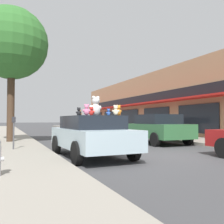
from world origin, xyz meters
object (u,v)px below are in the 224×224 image
object	(u,v)px
teddy_bear_purple	(93,113)
parked_car_far_right	(109,126)
teddy_bear_blue	(108,112)
teddy_bear_red	(91,111)
teddy_bear_black	(79,112)
parked_car_far_center	(158,128)
teddy_bear_giant	(96,106)
teddy_bear_pink	(87,110)
parking_meter	(14,128)
plush_art_car	(91,135)
teddy_bear_brown	(80,113)
street_tree	(12,44)
teddy_bear_cream	(116,110)
teddy_bear_orange	(118,110)

from	to	relation	value
teddy_bear_purple	parked_car_far_right	distance (m)	11.02
teddy_bear_blue	teddy_bear_red	xyz separation A→B (m)	(-0.60, 0.10, 0.03)
teddy_bear_black	parked_car_far_center	distance (m)	5.92
teddy_bear_red	teddy_bear_giant	bearing A→B (deg)	-135.95
teddy_bear_red	teddy_bear_pink	world-z (taller)	teddy_bear_pink
teddy_bear_blue	teddy_bear_purple	size ratio (longest dim) A/B	1.01
teddy_bear_red	parked_car_far_right	world-z (taller)	teddy_bear_red
parking_meter	teddy_bear_giant	bearing A→B (deg)	-39.28
plush_art_car	parking_meter	world-z (taller)	plush_art_car
parked_car_far_center	teddy_bear_purple	bearing A→B (deg)	-149.30
parked_car_far_center	parked_car_far_right	world-z (taller)	parked_car_far_center
teddy_bear_blue	teddy_bear_brown	world-z (taller)	teddy_bear_blue
teddy_bear_black	teddy_bear_giant	bearing A→B (deg)	100.77
parked_car_far_center	street_tree	size ratio (longest dim) A/B	0.55
teddy_bear_cream	parking_meter	xyz separation A→B (m)	(-2.96, 3.20, -0.64)
teddy_bear_black	teddy_bear_purple	size ratio (longest dim) A/B	1.31
plush_art_car	parked_car_far_center	world-z (taller)	parked_car_far_center
teddy_bear_orange	parking_meter	bearing A→B (deg)	-56.16
plush_art_car	teddy_bear_black	world-z (taller)	teddy_bear_black
teddy_bear_giant	teddy_bear_blue	xyz separation A→B (m)	(0.39, -0.23, -0.22)
teddy_bear_black	teddy_bear_pink	size ratio (longest dim) A/B	0.96
plush_art_car	parked_car_far_center	bearing A→B (deg)	31.77
teddy_bear_cream	teddy_bear_red	distance (m)	1.05
teddy_bear_giant	teddy_bear_blue	bearing A→B (deg)	132.27
teddy_bear_brown	teddy_bear_black	bearing A→B (deg)	48.79
teddy_bear_purple	teddy_bear_pink	world-z (taller)	teddy_bear_pink
teddy_bear_orange	teddy_bear_red	distance (m)	0.98
teddy_bear_black	teddy_bear_brown	bearing A→B (deg)	-135.54
teddy_bear_black	teddy_bear_brown	size ratio (longest dim) A/B	1.35
teddy_bear_giant	teddy_bear_cream	world-z (taller)	teddy_bear_giant
teddy_bear_blue	parked_car_far_right	world-z (taller)	teddy_bear_blue
teddy_bear_brown	parked_car_far_center	xyz separation A→B (m)	(5.14, 2.38, -0.72)
teddy_bear_black	teddy_bear_red	distance (m)	0.87
teddy_bear_purple	teddy_bear_pink	size ratio (longest dim) A/B	0.73
teddy_bear_pink	parked_car_far_center	xyz separation A→B (m)	(5.48, 4.31, -0.77)
teddy_bear_giant	street_tree	xyz separation A→B (m)	(-2.69, 6.07, 3.64)
teddy_bear_blue	teddy_bear_pink	xyz separation A→B (m)	(-1.04, -0.74, 0.04)
teddy_bear_brown	teddy_bear_orange	bearing A→B (deg)	100.20
plush_art_car	teddy_bear_purple	world-z (taller)	teddy_bear_purple
teddy_bear_orange	teddy_bear_purple	bearing A→B (deg)	-83.56
teddy_bear_orange	teddy_bear_brown	size ratio (longest dim) A/B	1.46
teddy_bear_blue	teddy_bear_giant	bearing A→B (deg)	-50.27
teddy_bear_blue	parking_meter	bearing A→B (deg)	-57.77
plush_art_car	teddy_bear_giant	bearing A→B (deg)	-15.49
parked_car_far_center	street_tree	world-z (taller)	street_tree
teddy_bear_red	parking_meter	world-z (taller)	teddy_bear_red
teddy_bear_giant	teddy_bear_red	world-z (taller)	teddy_bear_giant
teddy_bear_brown	parked_car_far_right	world-z (taller)	teddy_bear_brown
teddy_bear_brown	teddy_bear_blue	bearing A→B (deg)	104.87
teddy_bear_red	street_tree	size ratio (longest dim) A/B	0.04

